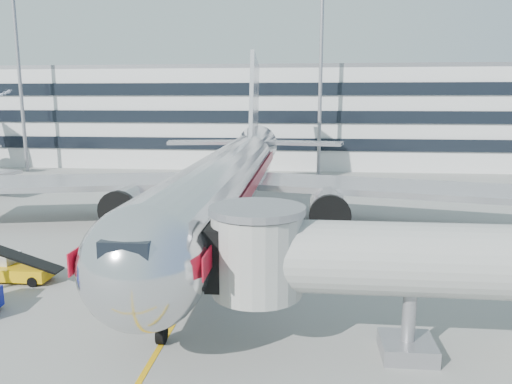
{
  "coord_description": "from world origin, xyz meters",
  "views": [
    {
      "loc": [
        6.11,
        -27.79,
        10.56
      ],
      "look_at": [
        2.65,
        7.19,
        4.0
      ],
      "focal_mm": 35.0,
      "sensor_mm": 36.0,
      "label": 1
    }
  ],
  "objects": [
    {
      "name": "ground",
      "position": [
        0.0,
        0.0,
        0.0
      ],
      "size": [
        180.0,
        180.0,
        0.0
      ],
      "primitive_type": "plane",
      "color": "gray",
      "rests_on": "ground"
    },
    {
      "name": "lead_in_line",
      "position": [
        0.0,
        10.0,
        0.01
      ],
      "size": [
        0.25,
        70.0,
        0.01
      ],
      "primitive_type": "cube",
      "color": "#E3A30B",
      "rests_on": "ground"
    },
    {
      "name": "main_jet",
      "position": [
        0.0,
        11.72,
        4.23
      ],
      "size": [
        50.95,
        48.7,
        16.06
      ],
      "color": "silver",
      "rests_on": "ground"
    },
    {
      "name": "jet_bridge",
      "position": [
        12.18,
        -8.0,
        3.87
      ],
      "size": [
        17.8,
        4.5,
        7.0
      ],
      "color": "silver",
      "rests_on": "ground"
    },
    {
      "name": "terminal",
      "position": [
        0.0,
        57.95,
        7.8
      ],
      "size": [
        150.0,
        24.25,
        15.6
      ],
      "color": "silver",
      "rests_on": "ground"
    },
    {
      "name": "light_mast_west",
      "position": [
        -35.0,
        42.0,
        14.88
      ],
      "size": [
        2.4,
        1.2,
        25.45
      ],
      "color": "gray",
      "rests_on": "ground"
    },
    {
      "name": "light_mast_centre",
      "position": [
        8.0,
        42.0,
        14.88
      ],
      "size": [
        2.4,
        1.2,
        25.45
      ],
      "color": "gray",
      "rests_on": "ground"
    },
    {
      "name": "belt_loader",
      "position": [
        -10.83,
        -1.42,
        0.63
      ],
      "size": [
        4.64,
        1.74,
        2.22
      ],
      "color": "#E1A709",
      "rests_on": "ground"
    },
    {
      "name": "cargo_container_front",
      "position": [
        -11.73,
        -0.76,
        0.75
      ],
      "size": [
        1.56,
        1.56,
        1.49
      ],
      "color": "silver",
      "rests_on": "ground"
    }
  ]
}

